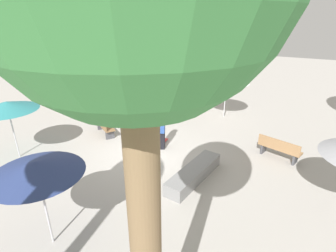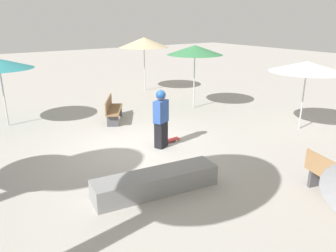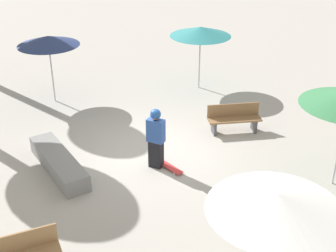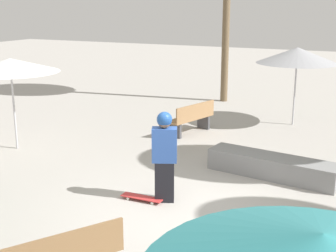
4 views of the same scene
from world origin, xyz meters
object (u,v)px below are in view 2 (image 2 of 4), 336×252
(shade_umbrella_white, at_px, (307,67))
(shade_umbrella_tan, at_px, (144,42))
(shade_umbrella_green, at_px, (195,50))
(bench_near, at_px, (113,110))
(concrete_ledge, at_px, (156,182))
(skater_main, at_px, (161,117))
(skateboard, at_px, (168,141))

(shade_umbrella_white, relative_size, shade_umbrella_tan, 0.89)
(shade_umbrella_green, height_order, shade_umbrella_tan, shade_umbrella_tan)
(bench_near, xyz_separation_m, shade_umbrella_green, (0.20, 3.54, 1.91))
(concrete_ledge, xyz_separation_m, shade_umbrella_tan, (-9.00, 5.09, 2.17))
(concrete_ledge, bearing_deg, shade_umbrella_tan, 150.51)
(skater_main, bearing_deg, skateboard, 3.15)
(concrete_ledge, relative_size, bench_near, 1.75)
(skater_main, bearing_deg, shade_umbrella_white, -38.66)
(skateboard, distance_m, shade_umbrella_tan, 7.84)
(shade_umbrella_tan, bearing_deg, skateboard, -25.56)
(concrete_ledge, height_order, shade_umbrella_tan, shade_umbrella_tan)
(shade_umbrella_white, xyz_separation_m, shade_umbrella_tan, (-8.21, -1.11, 0.32))
(skater_main, distance_m, bench_near, 3.09)
(shade_umbrella_green, distance_m, shade_umbrella_tan, 4.08)
(concrete_ledge, distance_m, bench_near, 5.32)
(skateboard, bearing_deg, concrete_ledge, -130.89)
(bench_near, distance_m, shade_umbrella_green, 4.03)
(skateboard, xyz_separation_m, shade_umbrella_tan, (-6.75, 3.23, 2.33))
(skater_main, distance_m, skateboard, 0.94)
(concrete_ledge, relative_size, shade_umbrella_green, 1.10)
(bench_near, height_order, shade_umbrella_tan, shade_umbrella_tan)
(skater_main, distance_m, shade_umbrella_tan, 7.96)
(concrete_ledge, bearing_deg, shade_umbrella_white, 97.27)
(concrete_ledge, height_order, shade_umbrella_white, shade_umbrella_white)
(skater_main, distance_m, shade_umbrella_white, 5.02)
(shade_umbrella_white, distance_m, shade_umbrella_green, 4.31)
(skater_main, distance_m, concrete_ledge, 2.64)
(skater_main, height_order, shade_umbrella_white, shade_umbrella_white)
(skateboard, xyz_separation_m, shade_umbrella_green, (-2.67, 3.13, 2.28))
(shade_umbrella_green, bearing_deg, skateboard, -49.49)
(bench_near, xyz_separation_m, shade_umbrella_white, (4.33, 4.75, 1.65))
(concrete_ledge, xyz_separation_m, shade_umbrella_green, (-4.92, 4.99, 2.12))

